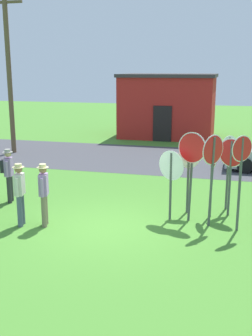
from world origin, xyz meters
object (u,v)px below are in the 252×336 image
(stop_sign_tallest, at_px, (212,167))
(person_in_teal, at_px, (20,191))
(stop_sign_rear_left, at_px, (192,160))
(stop_sign_rear_right, at_px, (228,160))
(stop_sign_center_cluster, at_px, (231,163))
(stop_sign_leaning_left, at_px, (212,164))
(stop_sign_low_front, at_px, (188,169))
(utility_pole, at_px, (9,70))
(stop_sign_nearest, at_px, (171,173))
(person_in_dark_shirt, at_px, (44,191))
(person_holding_notes, at_px, (8,172))
(stop_sign_far_back, at_px, (241,167))

(stop_sign_tallest, distance_m, person_in_teal, 5.38)
(stop_sign_rear_left, bearing_deg, stop_sign_rear_right, 51.49)
(stop_sign_center_cluster, xyz_separation_m, stop_sign_leaning_left, (-0.47, -1.01, 0.17))
(stop_sign_low_front, relative_size, stop_sign_rear_left, 0.79)
(stop_sign_rear_right, height_order, stop_sign_tallest, stop_sign_rear_right)
(utility_pole, xyz_separation_m, stop_sign_low_front, (9.66, -6.95, -2.78))
(stop_sign_nearest, bearing_deg, person_in_dark_shirt, -157.87)
(stop_sign_rear_left, distance_m, person_holding_notes, 5.86)
(stop_sign_leaning_left, relative_size, stop_sign_rear_right, 1.11)
(stop_sign_center_cluster, distance_m, stop_sign_leaning_left, 1.13)
(utility_pole, relative_size, stop_sign_low_front, 3.93)
(stop_sign_rear_right, bearing_deg, stop_sign_center_cluster, -82.07)
(utility_pole, distance_m, stop_sign_center_cluster, 13.11)
(stop_sign_center_cluster, distance_m, stop_sign_rear_right, 0.56)
(stop_sign_center_cluster, height_order, person_in_dark_shirt, stop_sign_center_cluster)
(person_in_dark_shirt, bearing_deg, stop_sign_nearest, 22.13)
(utility_pole, xyz_separation_m, person_in_teal, (5.36, -9.15, -3.13))
(stop_sign_rear_left, distance_m, stop_sign_far_back, 1.40)
(stop_sign_tallest, bearing_deg, stop_sign_rear_right, 62.40)
(utility_pole, height_order, person_in_teal, utility_pole)
(stop_sign_nearest, height_order, person_in_dark_shirt, stop_sign_nearest)
(utility_pole, relative_size, person_in_dark_shirt, 4.53)
(person_in_teal, height_order, person_holding_notes, same)
(person_holding_notes, bearing_deg, stop_sign_tallest, 1.83)
(stop_sign_leaning_left, relative_size, person_in_dark_shirt, 1.46)
(stop_sign_leaning_left, height_order, stop_sign_far_back, stop_sign_far_back)
(person_holding_notes, bearing_deg, stop_sign_rear_right, 8.67)
(stop_sign_tallest, bearing_deg, person_in_teal, -158.41)
(person_in_dark_shirt, xyz_separation_m, person_in_teal, (-0.64, -0.14, 0.00))
(stop_sign_center_cluster, height_order, stop_sign_tallest, stop_sign_center_cluster)
(stop_sign_rear_left, relative_size, stop_sign_nearest, 1.26)
(stop_sign_rear_right, bearing_deg, stop_sign_low_front, -151.88)
(stop_sign_rear_right, xyz_separation_m, stop_sign_far_back, (0.33, -1.71, 0.19))
(stop_sign_rear_left, height_order, person_holding_notes, stop_sign_rear_left)
(utility_pole, relative_size, stop_sign_tallest, 3.58)
(stop_sign_rear_left, xyz_separation_m, stop_sign_nearest, (-0.54, -0.11, -0.38))
(stop_sign_low_front, distance_m, person_holding_notes, 5.69)
(person_in_dark_shirt, relative_size, person_holding_notes, 1.00)
(stop_sign_leaning_left, xyz_separation_m, stop_sign_tallest, (-0.04, 0.73, -0.25))
(utility_pole, relative_size, person_in_teal, 4.53)
(stop_sign_low_front, relative_size, stop_sign_tallest, 0.91)
(utility_pole, relative_size, stop_sign_leaning_left, 3.11)
(stop_sign_tallest, xyz_separation_m, stop_sign_far_back, (0.77, -0.87, 0.23))
(stop_sign_rear_right, xyz_separation_m, person_in_teal, (-5.42, -2.80, -0.56))
(person_in_dark_shirt, bearing_deg, stop_sign_center_cluster, 23.53)
(utility_pole, distance_m, person_holding_notes, 8.95)
(person_in_teal, bearing_deg, stop_sign_nearest, 20.62)
(utility_pole, height_order, stop_sign_rear_left, utility_pole)
(stop_sign_rear_right, xyz_separation_m, stop_sign_tallest, (-0.43, -0.83, -0.04))
(stop_sign_low_front, relative_size, person_in_dark_shirt, 1.15)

